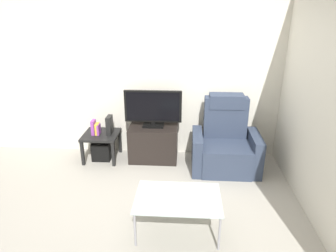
{
  "coord_description": "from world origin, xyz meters",
  "views": [
    {
      "loc": [
        0.41,
        -3.46,
        2.27
      ],
      "look_at": [
        0.16,
        0.5,
        0.7
      ],
      "focal_mm": 32.07,
      "sensor_mm": 36.0,
      "label": 1
    }
  ],
  "objects_px": {
    "side_table": "(101,138)",
    "book_rightmost": "(99,129)",
    "book_leftmost": "(94,127)",
    "coffee_table": "(178,199)",
    "television": "(153,108)",
    "game_console": "(109,125)",
    "book_middle": "(97,129)",
    "tv_stand": "(154,143)",
    "subwoofer_box": "(102,150)",
    "cell_phone": "(172,192)",
    "recliner_armchair": "(225,144)"
  },
  "relations": [
    {
      "from": "book_middle",
      "to": "book_rightmost",
      "type": "xyz_separation_m",
      "value": [
        0.02,
        0.0,
        -0.01
      ]
    },
    {
      "from": "book_leftmost",
      "to": "book_middle",
      "type": "height_order",
      "value": "book_leftmost"
    },
    {
      "from": "subwoofer_box",
      "to": "cell_phone",
      "type": "height_order",
      "value": "cell_phone"
    },
    {
      "from": "tv_stand",
      "to": "cell_phone",
      "type": "height_order",
      "value": "tv_stand"
    },
    {
      "from": "side_table",
      "to": "cell_phone",
      "type": "xyz_separation_m",
      "value": [
        1.2,
        -1.52,
        0.06
      ]
    },
    {
      "from": "book_rightmost",
      "to": "game_console",
      "type": "height_order",
      "value": "game_console"
    },
    {
      "from": "coffee_table",
      "to": "book_rightmost",
      "type": "bearing_deg",
      "value": 129.26
    },
    {
      "from": "television",
      "to": "subwoofer_box",
      "type": "distance_m",
      "value": 1.09
    },
    {
      "from": "tv_stand",
      "to": "side_table",
      "type": "xyz_separation_m",
      "value": [
        -0.82,
        -0.04,
        0.09
      ]
    },
    {
      "from": "book_middle",
      "to": "book_rightmost",
      "type": "distance_m",
      "value": 0.02
    },
    {
      "from": "side_table",
      "to": "book_rightmost",
      "type": "distance_m",
      "value": 0.15
    },
    {
      "from": "recliner_armchair",
      "to": "subwoofer_box",
      "type": "xyz_separation_m",
      "value": [
        -1.92,
        0.15,
        -0.23
      ]
    },
    {
      "from": "tv_stand",
      "to": "game_console",
      "type": "distance_m",
      "value": 0.74
    },
    {
      "from": "book_middle",
      "to": "cell_phone",
      "type": "height_order",
      "value": "book_middle"
    },
    {
      "from": "tv_stand",
      "to": "coffee_table",
      "type": "distance_m",
      "value": 1.7
    },
    {
      "from": "book_leftmost",
      "to": "subwoofer_box",
      "type": "bearing_deg",
      "value": 11.31
    },
    {
      "from": "book_leftmost",
      "to": "cell_phone",
      "type": "relative_size",
      "value": 1.52
    },
    {
      "from": "book_leftmost",
      "to": "coffee_table",
      "type": "height_order",
      "value": "book_leftmost"
    },
    {
      "from": "game_console",
      "to": "coffee_table",
      "type": "height_order",
      "value": "game_console"
    },
    {
      "from": "book_rightmost",
      "to": "side_table",
      "type": "bearing_deg",
      "value": 42.6
    },
    {
      "from": "book_leftmost",
      "to": "coffee_table",
      "type": "xyz_separation_m",
      "value": [
        1.37,
        -1.57,
        -0.15
      ]
    },
    {
      "from": "book_middle",
      "to": "game_console",
      "type": "relative_size",
      "value": 0.61
    },
    {
      "from": "game_console",
      "to": "coffee_table",
      "type": "xyz_separation_m",
      "value": [
        1.12,
        -1.6,
        -0.18
      ]
    },
    {
      "from": "recliner_armchair",
      "to": "tv_stand",
      "type": "bearing_deg",
      "value": 168.2
    },
    {
      "from": "book_leftmost",
      "to": "recliner_armchair",
      "type": "bearing_deg",
      "value": -3.54
    },
    {
      "from": "game_console",
      "to": "cell_phone",
      "type": "bearing_deg",
      "value": -55.45
    },
    {
      "from": "side_table",
      "to": "subwoofer_box",
      "type": "height_order",
      "value": "side_table"
    },
    {
      "from": "recliner_armchair",
      "to": "coffee_table",
      "type": "xyz_separation_m",
      "value": [
        -0.66,
        -1.45,
        0.02
      ]
    },
    {
      "from": "television",
      "to": "game_console",
      "type": "bearing_deg",
      "value": -175.92
    },
    {
      "from": "side_table",
      "to": "game_console",
      "type": "bearing_deg",
      "value": 3.95
    },
    {
      "from": "side_table",
      "to": "book_middle",
      "type": "height_order",
      "value": "book_middle"
    },
    {
      "from": "recliner_armchair",
      "to": "book_middle",
      "type": "bearing_deg",
      "value": 174.1
    },
    {
      "from": "side_table",
      "to": "book_leftmost",
      "type": "bearing_deg",
      "value": -168.69
    },
    {
      "from": "tv_stand",
      "to": "book_leftmost",
      "type": "relative_size",
      "value": 3.27
    },
    {
      "from": "book_middle",
      "to": "game_console",
      "type": "distance_m",
      "value": 0.2
    },
    {
      "from": "tv_stand",
      "to": "television",
      "type": "distance_m",
      "value": 0.58
    },
    {
      "from": "subwoofer_box",
      "to": "side_table",
      "type": "bearing_deg",
      "value": 135.0
    },
    {
      "from": "coffee_table",
      "to": "subwoofer_box",
      "type": "bearing_deg",
      "value": 128.43
    },
    {
      "from": "book_leftmost",
      "to": "game_console",
      "type": "bearing_deg",
      "value": 6.98
    },
    {
      "from": "coffee_table",
      "to": "cell_phone",
      "type": "relative_size",
      "value": 6.0
    },
    {
      "from": "tv_stand",
      "to": "book_leftmost",
      "type": "distance_m",
      "value": 0.96
    },
    {
      "from": "game_console",
      "to": "cell_phone",
      "type": "distance_m",
      "value": 1.86
    },
    {
      "from": "recliner_armchair",
      "to": "coffee_table",
      "type": "bearing_deg",
      "value": -116.61
    },
    {
      "from": "recliner_armchair",
      "to": "cell_phone",
      "type": "height_order",
      "value": "recliner_armchair"
    },
    {
      "from": "coffee_table",
      "to": "cell_phone",
      "type": "height_order",
      "value": "cell_phone"
    },
    {
      "from": "tv_stand",
      "to": "side_table",
      "type": "bearing_deg",
      "value": -177.26
    },
    {
      "from": "side_table",
      "to": "book_rightmost",
      "type": "bearing_deg",
      "value": -137.4
    },
    {
      "from": "side_table",
      "to": "coffee_table",
      "type": "distance_m",
      "value": 2.04
    },
    {
      "from": "book_rightmost",
      "to": "television",
      "type": "bearing_deg",
      "value": 5.29
    },
    {
      "from": "tv_stand",
      "to": "recliner_armchair",
      "type": "bearing_deg",
      "value": -9.55
    }
  ]
}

